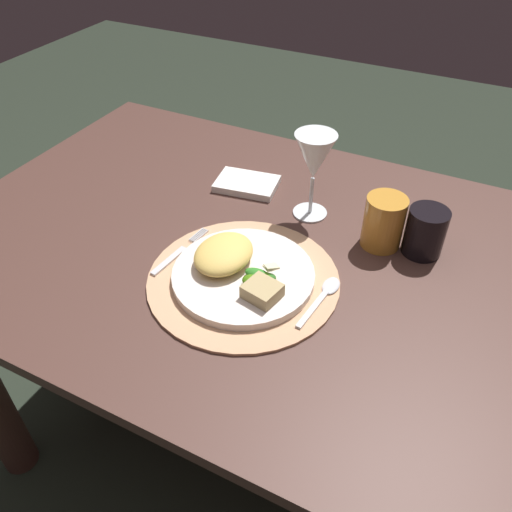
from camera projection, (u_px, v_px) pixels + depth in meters
ground_plane at (262, 442)px, 1.46m from camera, size 6.00×6.00×0.00m
dining_table at (263, 307)px, 1.11m from camera, size 1.30×0.85×0.71m
placemat at (243, 279)px, 0.92m from camera, size 0.34×0.34×0.01m
dinner_plate at (243, 275)px, 0.91m from camera, size 0.25×0.25×0.02m
pasta_serving at (224, 254)px, 0.92m from camera, size 0.10×0.13×0.04m
salad_greens at (259, 279)px, 0.88m from camera, size 0.07×0.07×0.03m
bread_piece at (262, 291)px, 0.85m from camera, size 0.07×0.06×0.02m
fork at (178, 253)px, 0.97m from camera, size 0.03×0.16×0.00m
spoon at (325, 293)px, 0.89m from camera, size 0.03×0.14×0.01m
napkin at (247, 184)px, 1.15m from camera, size 0.15×0.11×0.02m
wine_glass at (314, 159)px, 1.00m from camera, size 0.08×0.08×0.18m
amber_tumbler at (384, 222)px, 0.97m from camera, size 0.08×0.08×0.10m
dark_tumbler at (425, 232)px, 0.96m from camera, size 0.07×0.07×0.09m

